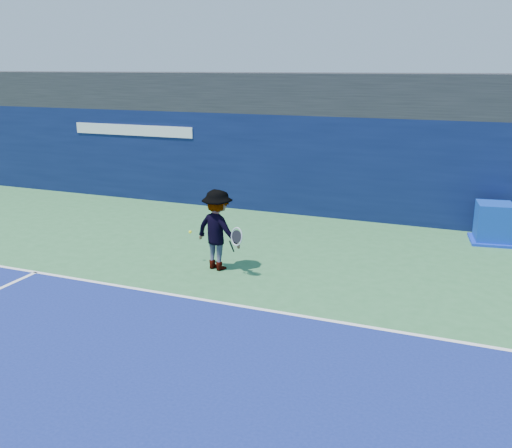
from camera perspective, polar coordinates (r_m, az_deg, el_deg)
The scene contains 7 objects.
ground at distance 8.54m, azimuth -9.41°, elevation -15.75°, with size 80.00×80.00×0.00m, color #32703E.
baseline at distance 10.90m, azimuth -1.19°, elevation -8.25°, with size 24.00×0.10×0.01m, color white.
stadium_band at distance 18.12m, azimuth 9.59°, elevation 12.77°, with size 36.00×3.00×1.20m, color black.
back_wall_assembly at distance 17.37m, azimuth 8.54°, elevation 5.73°, with size 36.00×1.03×3.00m.
equipment_cart at distance 15.89m, azimuth 22.63°, elevation -0.04°, with size 1.22×1.22×1.03m.
tennis_player at distance 12.64m, azimuth -3.85°, elevation -0.58°, with size 1.41×0.97×1.81m.
tennis_ball at distance 13.17m, azimuth -6.59°, elevation -0.80°, with size 0.07×0.07×0.07m.
Camera 1 is at (3.93, -6.17, 4.40)m, focal length 40.00 mm.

